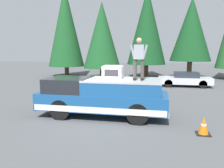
{
  "coord_description": "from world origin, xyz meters",
  "views": [
    {
      "loc": [
        -8.95,
        -2.34,
        2.82
      ],
      "look_at": [
        0.82,
        -0.3,
        1.35
      ],
      "focal_mm": 36.02,
      "sensor_mm": 36.0,
      "label": 1
    }
  ],
  "objects_px": {
    "compressor_unit": "(113,72)",
    "person_on_truck_bed": "(139,58)",
    "pickup_truck": "(103,96)",
    "parked_car_silver": "(185,79)",
    "traffic_cone": "(204,126)"
  },
  "relations": [
    {
      "from": "compressor_unit",
      "to": "person_on_truck_bed",
      "type": "relative_size",
      "value": 0.5
    },
    {
      "from": "pickup_truck",
      "to": "compressor_unit",
      "type": "relative_size",
      "value": 6.6
    },
    {
      "from": "pickup_truck",
      "to": "person_on_truck_bed",
      "type": "height_order",
      "value": "person_on_truck_bed"
    },
    {
      "from": "pickup_truck",
      "to": "person_on_truck_bed",
      "type": "xyz_separation_m",
      "value": [
        -0.21,
        -1.54,
        1.68
      ]
    },
    {
      "from": "pickup_truck",
      "to": "parked_car_silver",
      "type": "xyz_separation_m",
      "value": [
        9.37,
        -4.4,
        -0.29
      ]
    },
    {
      "from": "person_on_truck_bed",
      "to": "traffic_cone",
      "type": "relative_size",
      "value": 2.73
    },
    {
      "from": "person_on_truck_bed",
      "to": "traffic_cone",
      "type": "distance_m",
      "value": 3.49
    },
    {
      "from": "person_on_truck_bed",
      "to": "traffic_cone",
      "type": "height_order",
      "value": "person_on_truck_bed"
    },
    {
      "from": "traffic_cone",
      "to": "compressor_unit",
      "type": "bearing_deg",
      "value": 64.73
    },
    {
      "from": "person_on_truck_bed",
      "to": "traffic_cone",
      "type": "bearing_deg",
      "value": -117.92
    },
    {
      "from": "traffic_cone",
      "to": "parked_car_silver",
      "type": "bearing_deg",
      "value": -2.75
    },
    {
      "from": "pickup_truck",
      "to": "traffic_cone",
      "type": "bearing_deg",
      "value": -110.49
    },
    {
      "from": "compressor_unit",
      "to": "traffic_cone",
      "type": "height_order",
      "value": "compressor_unit"
    },
    {
      "from": "pickup_truck",
      "to": "compressor_unit",
      "type": "height_order",
      "value": "compressor_unit"
    },
    {
      "from": "pickup_truck",
      "to": "traffic_cone",
      "type": "height_order",
      "value": "pickup_truck"
    }
  ]
}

